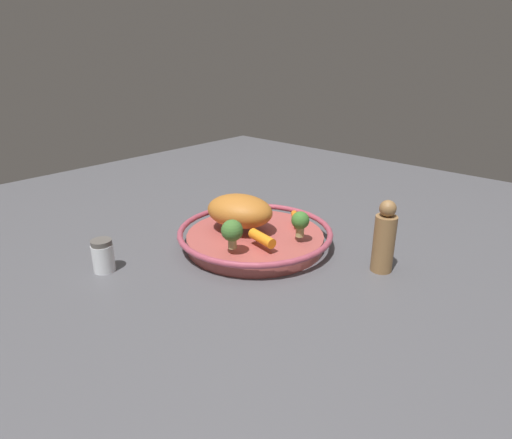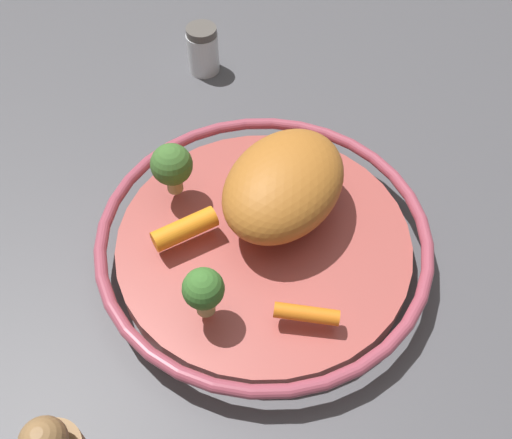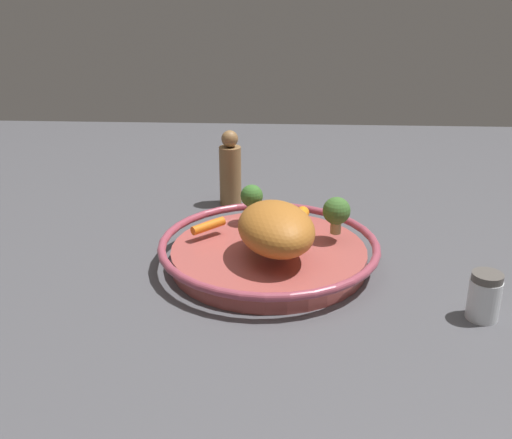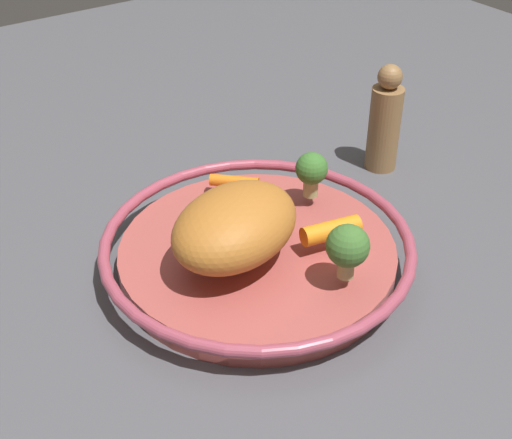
% 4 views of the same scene
% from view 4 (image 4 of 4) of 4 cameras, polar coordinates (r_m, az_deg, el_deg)
% --- Properties ---
extents(ground_plane, '(1.91, 1.91, 0.00)m').
position_cam_4_polar(ground_plane, '(0.80, 0.11, -3.87)').
color(ground_plane, '#4C4C51').
extents(serving_bowl, '(0.35, 0.35, 0.04)m').
position_cam_4_polar(serving_bowl, '(0.79, 0.11, -2.60)').
color(serving_bowl, '#A84C47').
rests_on(serving_bowl, ground_plane).
extents(roast_chicken_piece, '(0.15, 0.18, 0.07)m').
position_cam_4_polar(roast_chicken_piece, '(0.73, -1.72, -0.53)').
color(roast_chicken_piece, '#B26927').
rests_on(roast_chicken_piece, serving_bowl).
extents(baby_carrot_near_rim, '(0.06, 0.05, 0.02)m').
position_cam_4_polar(baby_carrot_near_rim, '(0.86, -1.78, 3.09)').
color(baby_carrot_near_rim, orange).
rests_on(baby_carrot_near_rim, serving_bowl).
extents(baby_carrot_right, '(0.03, 0.07, 0.02)m').
position_cam_4_polar(baby_carrot_right, '(0.77, 6.13, -0.90)').
color(baby_carrot_right, orange).
rests_on(baby_carrot_right, serving_bowl).
extents(broccoli_floret_small, '(0.04, 0.04, 0.06)m').
position_cam_4_polar(broccoli_floret_small, '(0.83, 4.54, 4.00)').
color(broccoli_floret_small, '#9CA466').
rests_on(broccoli_floret_small, serving_bowl).
extents(broccoli_floret_mid, '(0.04, 0.04, 0.06)m').
position_cam_4_polar(broccoli_floret_mid, '(0.71, 7.48, -2.26)').
color(broccoli_floret_mid, tan).
rests_on(broccoli_floret_mid, serving_bowl).
extents(pepper_mill, '(0.04, 0.04, 0.15)m').
position_cam_4_polar(pepper_mill, '(0.97, 10.44, 7.83)').
color(pepper_mill, olive).
rests_on(pepper_mill, ground_plane).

